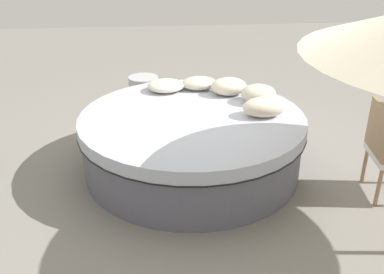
% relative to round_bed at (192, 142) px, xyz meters
% --- Properties ---
extents(ground_plane, '(16.00, 16.00, 0.00)m').
position_rel_round_bed_xyz_m(ground_plane, '(0.00, 0.00, -0.34)').
color(ground_plane, gray).
extents(round_bed, '(2.48, 2.48, 0.66)m').
position_rel_round_bed_xyz_m(round_bed, '(0.00, 0.00, 0.00)').
color(round_bed, '#595966').
rests_on(round_bed, ground_plane).
extents(throw_pillow_0, '(0.47, 0.30, 0.21)m').
position_rel_round_bed_xyz_m(throw_pillow_0, '(0.77, -0.10, 0.43)').
color(throw_pillow_0, beige).
rests_on(throw_pillow_0, round_bed).
extents(throw_pillow_1, '(0.41, 0.34, 0.21)m').
position_rel_round_bed_xyz_m(throw_pillow_1, '(0.80, 0.32, 0.43)').
color(throw_pillow_1, beige).
rests_on(throw_pillow_1, round_bed).
extents(throw_pillow_2, '(0.44, 0.33, 0.21)m').
position_rel_round_bed_xyz_m(throw_pillow_2, '(0.50, 0.60, 0.43)').
color(throw_pillow_2, beige).
rests_on(throw_pillow_2, round_bed).
extents(throw_pillow_3, '(0.44, 0.32, 0.16)m').
position_rel_round_bed_xyz_m(throw_pillow_3, '(0.17, 0.84, 0.40)').
color(throw_pillow_3, beige).
rests_on(throw_pillow_3, round_bed).
extents(throw_pillow_4, '(0.45, 0.39, 0.14)m').
position_rel_round_bed_xyz_m(throw_pillow_4, '(-0.25, 0.80, 0.39)').
color(throw_pillow_4, beige).
rests_on(throw_pillow_4, round_bed).
extents(side_table, '(0.46, 0.46, 0.43)m').
position_rel_round_bed_xyz_m(side_table, '(-0.56, 2.10, -0.12)').
color(side_table, '#B7B7BC').
rests_on(side_table, ground_plane).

